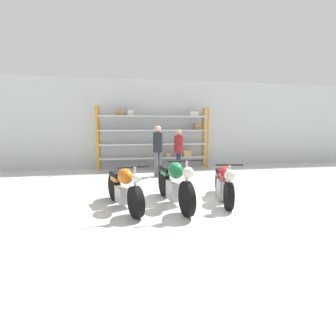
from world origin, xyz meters
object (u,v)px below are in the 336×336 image
at_px(person_near_rack, 179,148).
at_px(motorcycle_orange, 124,188).
at_px(shelving_rack, 156,136).
at_px(motorcycle_green, 174,182).
at_px(motorcycle_red, 224,183).
at_px(person_browsing, 158,147).

bearing_deg(person_near_rack, motorcycle_orange, 64.75).
height_order(shelving_rack, motorcycle_green, shelving_rack).
bearing_deg(shelving_rack, person_near_rack, -68.02).
bearing_deg(motorcycle_green, person_near_rack, 159.30).
height_order(motorcycle_red, person_browsing, person_browsing).
relative_size(shelving_rack, motorcycle_green, 2.03).
bearing_deg(motorcycle_red, person_near_rack, -162.93).
distance_m(motorcycle_green, motorcycle_red, 1.21).
height_order(motorcycle_orange, motorcycle_green, motorcycle_green).
distance_m(motorcycle_orange, motorcycle_red, 2.27).
relative_size(motorcycle_red, person_near_rack, 1.21).
relative_size(motorcycle_green, person_browsing, 1.29).
height_order(motorcycle_orange, person_near_rack, person_near_rack).
distance_m(shelving_rack, motorcycle_orange, 5.53).
bearing_deg(motorcycle_green, motorcycle_red, 90.05).
distance_m(shelving_rack, motorcycle_red, 5.28).
bearing_deg(motorcycle_red, person_browsing, -149.29).
height_order(shelving_rack, motorcycle_red, shelving_rack).
xyz_separation_m(motorcycle_green, person_browsing, (0.17, 3.47, 0.51)).
relative_size(shelving_rack, motorcycle_red, 2.34).
xyz_separation_m(motorcycle_orange, motorcycle_green, (1.07, -0.02, 0.07)).
bearing_deg(motorcycle_orange, person_browsing, 142.96).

